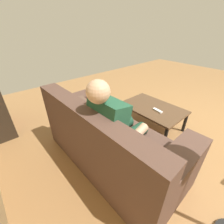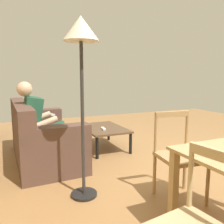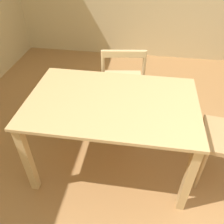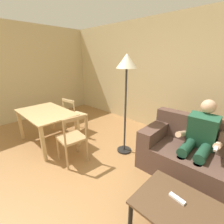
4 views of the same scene
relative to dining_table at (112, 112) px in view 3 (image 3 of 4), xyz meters
The scene contains 2 objects.
dining_table is the anchor object (origin of this frame).
dining_chair_near_wall 0.71m from the dining_table, 89.65° to the left, with size 0.47×0.47×0.88m.
Camera 3 is at (-1.44, -0.77, 1.76)m, focal length 37.51 mm.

